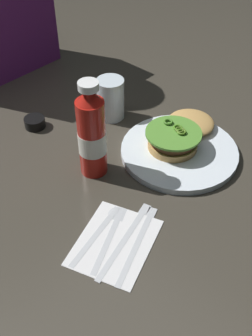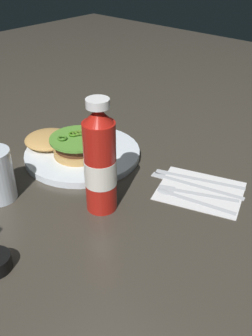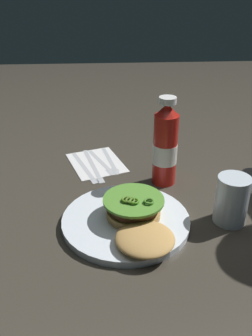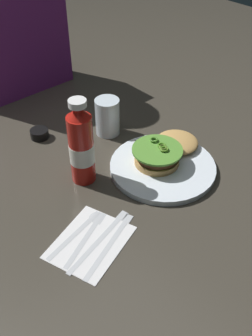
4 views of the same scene
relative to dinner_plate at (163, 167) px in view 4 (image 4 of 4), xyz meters
The scene contains 12 objects.
ground_plane 0.21m from the dinner_plate, 133.20° to the left, with size 3.00×3.00×0.00m, color #3B362D.
dinner_plate is the anchor object (origin of this frame).
burger_sandwich 0.05m from the dinner_plate, 37.79° to the left, with size 0.22×0.14×0.05m.
ketchup_bottle 0.23m from the dinner_plate, 148.02° to the left, with size 0.06×0.06×0.24m.
water_glass 0.24m from the dinner_plate, 89.28° to the left, with size 0.07×0.07×0.11m, color silver.
condiment_cup 0.39m from the dinner_plate, 115.48° to the left, with size 0.05×0.05×0.03m, color black.
napkin 0.31m from the dinner_plate, 167.23° to the right, with size 0.18×0.14×0.00m, color white.
butter_knife 0.28m from the dinner_plate, 159.37° to the right, with size 0.20×0.09×0.00m.
steak_knife 0.28m from the dinner_plate, 164.51° to the right, with size 0.21×0.07×0.00m.
fork_utensil 0.29m from the dinner_plate, behind, with size 0.17×0.09×0.00m.
spoon_utensil 0.29m from the dinner_plate, behind, with size 0.18×0.05×0.00m.
diner_person 0.72m from the dinner_plate, 93.82° to the left, with size 0.35×0.19×0.58m.
Camera 4 is at (-0.47, -0.68, 0.67)m, focal length 41.10 mm.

